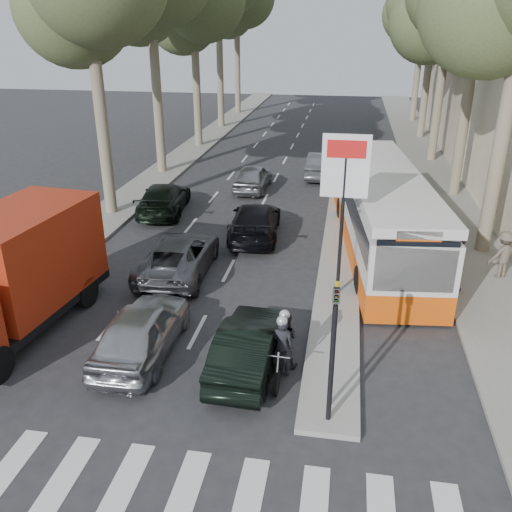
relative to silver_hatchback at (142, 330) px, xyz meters
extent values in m
plane|color=#28282B|center=(2.10, -0.61, -0.77)|extent=(120.00, 120.00, 0.00)
cube|color=gray|center=(10.70, 24.39, -0.71)|extent=(3.20, 70.00, 0.12)
cube|color=gray|center=(-5.90, 27.39, -0.71)|extent=(2.40, 64.00, 0.12)
cube|color=gray|center=(5.35, 10.39, -0.69)|extent=(1.50, 26.00, 0.16)
cylinder|color=yellow|center=(5.35, -1.61, 0.98)|extent=(0.10, 0.10, 3.50)
cylinder|color=yellow|center=(5.35, 4.39, 0.98)|extent=(0.10, 0.10, 3.50)
cylinder|color=yellow|center=(5.35, 10.39, 0.98)|extent=(0.10, 0.10, 3.50)
cylinder|color=black|center=(5.35, 4.39, 1.83)|extent=(0.12, 0.12, 5.20)
cube|color=white|center=(5.35, 4.39, 3.83)|extent=(1.50, 0.10, 2.00)
cube|color=red|center=(5.35, 4.33, 4.38)|extent=(1.20, 0.02, 0.55)
cylinder|color=black|center=(5.35, -2.11, 0.83)|extent=(0.12, 0.12, 3.20)
imported|color=black|center=(5.35, -2.11, 2.33)|extent=(0.16, 0.41, 1.00)
cylinder|color=#6B604C|center=(-5.90, 11.39, 3.43)|extent=(0.56, 0.56, 8.40)
sphere|color=#44532E|center=(-6.90, 11.99, 8.53)|extent=(5.20, 5.20, 5.20)
cylinder|color=#6B604C|center=(-6.00, 19.39, 3.71)|extent=(0.56, 0.56, 8.96)
cylinder|color=#6B604C|center=(-5.80, 27.39, 3.29)|extent=(0.56, 0.56, 8.12)
sphere|color=#44532E|center=(-6.80, 27.99, 8.22)|extent=(5.20, 5.20, 5.20)
cylinder|color=#6B604C|center=(-5.90, 35.39, 3.99)|extent=(0.56, 0.56, 9.52)
cylinder|color=#6B604C|center=(-6.00, 43.39, 3.57)|extent=(0.56, 0.56, 8.68)
sphere|color=#44532E|center=(-7.00, 43.99, 8.84)|extent=(5.20, 5.20, 5.20)
cylinder|color=#6B604C|center=(11.10, 9.39, 3.43)|extent=(0.56, 0.56, 8.40)
sphere|color=#44532E|center=(10.10, 9.99, 8.53)|extent=(5.20, 5.20, 5.20)
cylinder|color=#6B604C|center=(11.20, 17.39, 3.85)|extent=(0.56, 0.56, 9.24)
cylinder|color=#6B604C|center=(11.00, 25.39, 3.15)|extent=(0.56, 0.56, 7.84)
sphere|color=#44532E|center=(10.00, 25.99, 7.91)|extent=(5.20, 5.20, 5.20)
sphere|color=#44532E|center=(11.90, 24.59, 9.03)|extent=(5.80, 5.80, 5.80)
cylinder|color=#6B604C|center=(11.10, 33.39, 3.71)|extent=(0.56, 0.56, 8.96)
sphere|color=#44532E|center=(10.10, 33.99, 9.15)|extent=(5.20, 5.20, 5.20)
cylinder|color=#6B604C|center=(11.20, 41.39, 3.43)|extent=(0.56, 0.56, 8.40)
sphere|color=#44532E|center=(10.20, 41.99, 8.53)|extent=(5.20, 5.20, 5.20)
imported|color=#A4A6AC|center=(0.00, 0.00, 0.00)|extent=(1.85, 4.54, 1.54)
imported|color=black|center=(3.11, -0.16, -0.07)|extent=(1.66, 4.31, 1.40)
imported|color=#4D4E54|center=(-0.58, 5.39, -0.06)|extent=(2.55, 5.20, 1.42)
imported|color=black|center=(1.60, 9.55, -0.04)|extent=(2.44, 5.20, 1.47)
imported|color=#919398|center=(0.25, 16.62, -0.04)|extent=(1.79, 4.29, 1.45)
imported|color=#54585C|center=(3.90, 20.03, -0.02)|extent=(1.75, 4.62, 1.51)
imported|color=black|center=(-3.38, 12.00, -0.04)|extent=(2.66, 5.25, 1.46)
cube|color=black|center=(-4.20, 0.48, -0.15)|extent=(3.16, 7.00, 0.28)
cylinder|color=black|center=(-5.11, 2.61, -0.26)|extent=(0.44, 1.05, 1.02)
cylinder|color=black|center=(-2.86, 2.38, -0.26)|extent=(0.44, 1.05, 1.02)
cube|color=maroon|center=(-4.10, 1.37, 1.43)|extent=(3.07, 4.98, 2.82)
cube|color=#E5520C|center=(6.90, 8.94, -0.17)|extent=(4.11, 12.80, 0.98)
cube|color=silver|center=(6.90, 8.94, 1.14)|extent=(4.11, 12.80, 1.64)
cube|color=black|center=(6.90, 8.94, 1.47)|extent=(4.07, 12.30, 0.93)
cube|color=silver|center=(6.90, 8.94, 2.34)|extent=(4.11, 12.80, 0.33)
cube|color=black|center=(7.60, 2.72, 1.31)|extent=(2.40, 0.33, 1.64)
cube|color=#E5520C|center=(7.60, 2.72, 2.27)|extent=(1.31, 0.20, 0.35)
cylinder|color=black|center=(6.11, 4.80, -0.28)|extent=(0.42, 1.08, 1.05)
cylinder|color=black|center=(8.59, 5.08, -0.28)|extent=(0.42, 1.08, 1.05)
cylinder|color=black|center=(5.25, 12.55, -0.28)|extent=(0.42, 1.08, 1.05)
cylinder|color=black|center=(7.73, 12.83, -0.28)|extent=(0.42, 1.08, 1.05)
cylinder|color=black|center=(4.00, -1.20, -0.45)|extent=(0.12, 0.65, 0.65)
cylinder|color=black|center=(4.05, 0.33, -0.45)|extent=(0.12, 0.65, 0.65)
cylinder|color=silver|center=(4.00, -1.12, -0.06)|extent=(0.07, 0.41, 0.81)
cube|color=black|center=(4.02, -0.38, -0.31)|extent=(0.25, 0.77, 0.30)
cube|color=black|center=(4.02, -0.59, -0.04)|extent=(0.32, 0.47, 0.22)
cube|color=black|center=(4.03, -0.08, -0.10)|extent=(0.31, 0.67, 0.12)
cylinder|color=silver|center=(4.00, -1.06, 0.26)|extent=(0.63, 0.06, 0.04)
imported|color=black|center=(4.02, -0.38, 0.13)|extent=(0.64, 0.43, 1.71)
imported|color=black|center=(4.04, 0.02, 0.08)|extent=(0.79, 0.46, 1.60)
sphere|color=#B2B2B7|center=(4.02, -0.43, 0.93)|extent=(0.28, 0.28, 0.28)
sphere|color=#B2B2B7|center=(4.04, -0.01, 0.87)|extent=(0.28, 0.28, 0.28)
imported|color=#493854|center=(9.36, 5.43, 0.33)|extent=(0.69, 1.21, 1.97)
imported|color=brown|center=(11.19, 6.80, 0.23)|extent=(1.24, 0.95, 1.76)
camera|label=1|loc=(5.38, -12.41, 8.00)|focal=38.00mm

